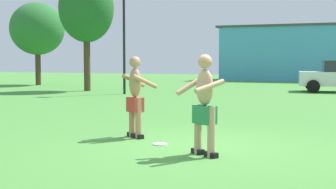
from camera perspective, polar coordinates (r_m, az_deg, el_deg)
name	(u,v)px	position (r m, az deg, el deg)	size (l,w,h in m)	color
ground_plane	(202,148)	(8.69, 4.16, -6.54)	(80.00, 80.00, 0.00)	#4C8E3D
player_with_cap	(204,100)	(7.84, 4.51, -0.64)	(0.85, 0.76, 1.74)	black
player_in_red	(135,95)	(9.67, -4.04, -0.06)	(0.76, 0.77, 1.71)	black
frisbee	(160,144)	(8.94, -1.00, -6.14)	(0.28, 0.28, 0.03)	white
lamp_post	(124,21)	(21.94, -5.45, 9.03)	(0.60, 0.24, 5.58)	black
outbuilding_behind_lot	(310,53)	(36.77, 17.09, 4.90)	(13.58, 4.52, 4.20)	#4C9ED1
tree_right_field	(86,9)	(24.49, -10.04, 10.35)	(2.83, 2.83, 6.00)	#4C3823
tree_behind_players	(37,29)	(30.61, -15.82, 7.79)	(3.41, 3.41, 5.22)	#4C3823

